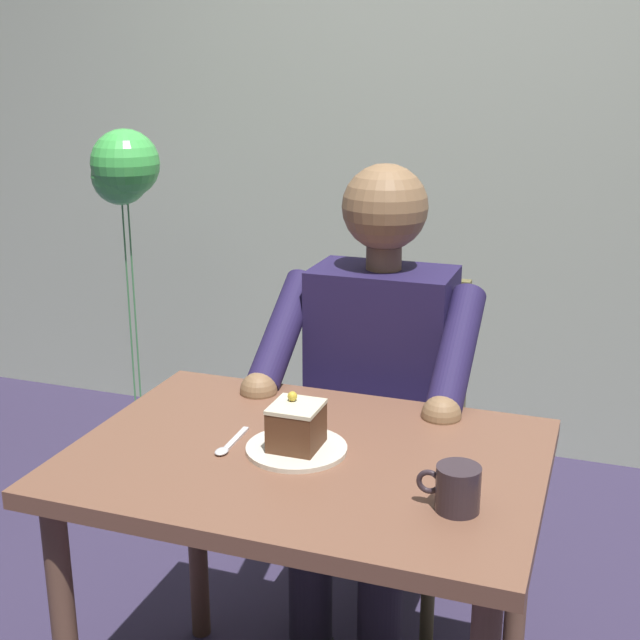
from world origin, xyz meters
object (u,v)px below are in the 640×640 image
object	(u,v)px
chair	(389,426)
dessert_spoon	(229,445)
coffee_cup	(457,487)
balloon_display	(124,210)
cake_slice	(297,425)
dining_table	(307,498)
seated_person	(373,398)

from	to	relation	value
chair	dessert_spoon	world-z (taller)	chair
coffee_cup	balloon_display	size ratio (longest dim) A/B	0.09
cake_slice	coffee_cup	distance (m)	0.37
chair	dining_table	bearing A→B (deg)	90.00
seated_person	balloon_display	bearing A→B (deg)	-27.87
seated_person	coffee_cup	bearing A→B (deg)	118.02
dining_table	chair	bearing A→B (deg)	-90.00
dessert_spoon	balloon_display	world-z (taller)	balloon_display
dining_table	dessert_spoon	bearing A→B (deg)	10.57
seated_person	chair	bearing A→B (deg)	-90.00
cake_slice	seated_person	bearing A→B (deg)	-92.55
seated_person	cake_slice	bearing A→B (deg)	87.45
dining_table	chair	size ratio (longest dim) A/B	1.03
dining_table	coffee_cup	size ratio (longest dim) A/B	8.24
dessert_spoon	seated_person	bearing A→B (deg)	-107.09
chair	dessert_spoon	xyz separation A→B (m)	(0.16, 0.69, 0.22)
chair	cake_slice	xyz separation A→B (m)	(0.02, 0.66, 0.28)
coffee_cup	dessert_spoon	world-z (taller)	coffee_cup
seated_person	balloon_display	xyz separation A→B (m)	(1.05, -0.56, 0.34)
dining_table	balloon_display	bearing A→B (deg)	-44.79
seated_person	balloon_display	size ratio (longest dim) A/B	0.98
dining_table	seated_person	xyz separation A→B (m)	(-0.00, -0.49, 0.03)
coffee_cup	balloon_display	xyz separation A→B (m)	(1.38, -1.17, 0.23)
seated_person	balloon_display	world-z (taller)	balloon_display
chair	coffee_cup	world-z (taller)	chair
dining_table	dessert_spoon	distance (m)	0.19
chair	balloon_display	bearing A→B (deg)	-20.01
chair	cake_slice	size ratio (longest dim) A/B	8.27
coffee_cup	chair	bearing A→B (deg)	-67.45
seated_person	cake_slice	distance (m)	0.50
chair	seated_person	distance (m)	0.23
cake_slice	balloon_display	bearing A→B (deg)	-45.34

